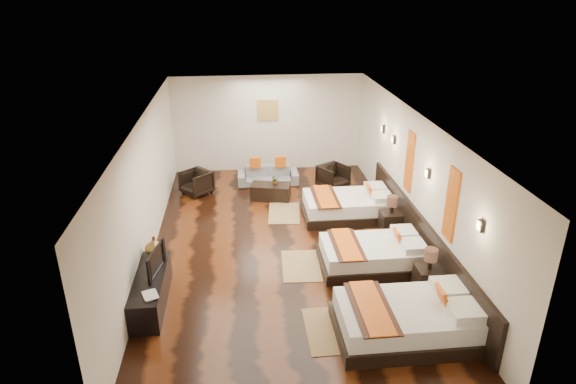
{
  "coord_description": "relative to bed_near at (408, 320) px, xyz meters",
  "views": [
    {
      "loc": [
        -0.87,
        -9.33,
        5.26
      ],
      "look_at": [
        0.13,
        0.33,
        1.1
      ],
      "focal_mm": 30.95,
      "sensor_mm": 36.0,
      "label": 1
    }
  ],
  "objects": [
    {
      "name": "sofa",
      "position": [
        -1.79,
        6.66,
        -0.05
      ],
      "size": [
        1.68,
        0.67,
        0.49
      ],
      "primitive_type": "imported",
      "rotation": [
        0.0,
        0.0,
        -0.01
      ],
      "color": "slate",
      "rests_on": "floor"
    },
    {
      "name": "armchair_left",
      "position": [
        -3.73,
        6.15,
        0.03
      ],
      "size": [
        0.98,
        0.98,
        0.64
      ],
      "primitive_type": "imported",
      "rotation": [
        0.0,
        0.0,
        -0.84
      ],
      "color": "black",
      "rests_on": "floor"
    },
    {
      "name": "jute_mat_near",
      "position": [
        -1.23,
        0.23,
        -0.29
      ],
      "size": [
        0.75,
        1.2,
        0.01
      ],
      "primitive_type": "cube",
      "rotation": [
        0.0,
        0.0,
        -0.0
      ],
      "color": "#96754C",
      "rests_on": "floor"
    },
    {
      "name": "right_wall",
      "position": [
        1.05,
        3.12,
        1.11
      ],
      "size": [
        0.01,
        9.5,
        2.8
      ],
      "primitive_type": "cube",
      "color": "silver",
      "rests_on": "floor"
    },
    {
      "name": "table_plant",
      "position": [
        -1.67,
        5.67,
        0.22
      ],
      "size": [
        0.27,
        0.25,
        0.24
      ],
      "primitive_type": "imported",
      "rotation": [
        0.0,
        0.0,
        0.36
      ],
      "color": "#265C1E",
      "rests_on": "coffee_table"
    },
    {
      "name": "back_wall",
      "position": [
        -1.7,
        7.87,
        1.11
      ],
      "size": [
        5.5,
        0.01,
        2.8
      ],
      "primitive_type": "cube",
      "color": "silver",
      "rests_on": "floor"
    },
    {
      "name": "armchair_right",
      "position": [
        -0.04,
        6.19,
        0.03
      ],
      "size": [
        0.96,
        0.97,
        0.65
      ],
      "primitive_type": "imported",
      "rotation": [
        0.0,
        0.0,
        0.56
      ],
      "color": "black",
      "rests_on": "floor"
    },
    {
      "name": "bed_near",
      "position": [
        0.0,
        0.0,
        0.0
      ],
      "size": [
        2.25,
        1.42,
        0.86
      ],
      "color": "black",
      "rests_on": "floor"
    },
    {
      "name": "sconce_mid",
      "position": [
        1.01,
        2.32,
        1.56
      ],
      "size": [
        0.07,
        0.12,
        0.18
      ],
      "color": "black",
      "rests_on": "right_wall"
    },
    {
      "name": "ceiling",
      "position": [
        -1.7,
        3.12,
        2.51
      ],
      "size": [
        5.5,
        9.5,
        0.01
      ],
      "primitive_type": "cube",
      "color": "white",
      "rests_on": "floor"
    },
    {
      "name": "tv_console",
      "position": [
        -4.2,
        1.28,
        -0.02
      ],
      "size": [
        0.5,
        1.8,
        0.55
      ],
      "primitive_type": "cube",
      "color": "black",
      "rests_on": "floor"
    },
    {
      "name": "left_wall",
      "position": [
        -4.45,
        3.12,
        1.11
      ],
      "size": [
        0.01,
        9.5,
        2.8
      ],
      "primitive_type": "cube",
      "color": "silver",
      "rests_on": "floor"
    },
    {
      "name": "sconce_near",
      "position": [
        1.01,
        0.12,
        1.56
      ],
      "size": [
        0.07,
        0.12,
        0.18
      ],
      "color": "black",
      "rests_on": "right_wall"
    },
    {
      "name": "sconce_lounge",
      "position": [
        1.01,
        5.42,
        1.56
      ],
      "size": [
        0.07,
        0.12,
        0.18
      ],
      "color": "black",
      "rests_on": "right_wall"
    },
    {
      "name": "bed_far",
      "position": [
        -0.0,
        4.37,
        -0.02
      ],
      "size": [
        2.14,
        1.34,
        0.81
      ],
      "color": "black",
      "rests_on": "floor"
    },
    {
      "name": "jute_mat_mid",
      "position": [
        -1.43,
        2.25,
        -0.29
      ],
      "size": [
        0.82,
        1.24,
        0.01
      ],
      "primitive_type": "cube",
      "rotation": [
        0.0,
        0.0,
        -0.06
      ],
      "color": "#96754C",
      "rests_on": "floor"
    },
    {
      "name": "orange_panel_a",
      "position": [
        1.03,
        1.22,
        1.41
      ],
      "size": [
        0.04,
        0.4,
        1.3
      ],
      "primitive_type": "cube",
      "color": "#D86014",
      "rests_on": "right_wall"
    },
    {
      "name": "nightstand_b",
      "position": [
        0.75,
        3.46,
        0.02
      ],
      "size": [
        0.45,
        0.45,
        0.89
      ],
      "color": "black",
      "rests_on": "floor"
    },
    {
      "name": "floor",
      "position": [
        -1.7,
        3.12,
        -0.29
      ],
      "size": [
        5.5,
        9.5,
        0.01
      ],
      "primitive_type": "cube",
      "color": "black",
      "rests_on": "ground"
    },
    {
      "name": "orange_panel_b",
      "position": [
        1.03,
        3.42,
        1.41
      ],
      "size": [
        0.04,
        0.4,
        1.3
      ],
      "primitive_type": "cube",
      "color": "#D86014",
      "rests_on": "right_wall"
    },
    {
      "name": "figurine",
      "position": [
        -4.2,
        2.03,
        0.44
      ],
      "size": [
        0.42,
        0.42,
        0.37
      ],
      "primitive_type": "imported",
      "rotation": [
        0.0,
        0.0,
        0.21
      ],
      "color": "brown",
      "rests_on": "tv_console"
    },
    {
      "name": "book",
      "position": [
        -4.2,
        0.66,
        0.27
      ],
      "size": [
        0.32,
        0.37,
        0.03
      ],
      "primitive_type": "imported",
      "rotation": [
        0.0,
        0.0,
        0.37
      ],
      "color": "black",
      "rests_on": "tv_console"
    },
    {
      "name": "coffee_table",
      "position": [
        -1.79,
        5.61,
        -0.09
      ],
      "size": [
        1.09,
        0.71,
        0.4
      ],
      "primitive_type": "cube",
      "rotation": [
        0.0,
        0.0,
        -0.23
      ],
      "color": "black",
      "rests_on": "floor"
    },
    {
      "name": "tv",
      "position": [
        -4.15,
        1.42,
        0.49
      ],
      "size": [
        0.27,
        0.83,
        0.48
      ],
      "primitive_type": "imported",
      "rotation": [
        0.0,
        0.0,
        1.37
      ],
      "color": "black",
      "rests_on": "tv_console"
    },
    {
      "name": "gold_artwork",
      "position": [
        -1.7,
        7.85,
        1.51
      ],
      "size": [
        0.6,
        0.04,
        0.6
      ],
      "primitive_type": "cube",
      "color": "#AD873F",
      "rests_on": "back_wall"
    },
    {
      "name": "headboard_panel",
      "position": [
        1.01,
        2.32,
        0.16
      ],
      "size": [
        0.08,
        6.6,
        0.9
      ],
      "primitive_type": "cube",
      "color": "black",
      "rests_on": "floor"
    },
    {
      "name": "jute_mat_far",
      "position": [
        -1.53,
        4.7,
        -0.29
      ],
      "size": [
        0.86,
        1.27,
        0.01
      ],
      "primitive_type": "cube",
      "rotation": [
        0.0,
        0.0,
        -0.1
      ],
      "color": "#96754C",
      "rests_on": "floor"
    },
    {
      "name": "bed_mid",
      "position": [
        -0.0,
        2.09,
        -0.03
      ],
      "size": [
        2.05,
        1.29,
        0.78
      ],
      "color": "black",
      "rests_on": "floor"
    },
    {
      "name": "sconce_far",
      "position": [
        1.01,
        4.52,
        1.56
      ],
      "size": [
        0.07,
        0.12,
        0.18
      ],
      "color": "black",
      "rests_on": "right_wall"
    },
    {
      "name": "nightstand_a",
      "position": [
        0.75,
        1.14,
        0.02
      ],
      "size": [
        0.45,
        0.45,
        0.88
      ],
      "color": "black",
      "rests_on": "floor"
    }
  ]
}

